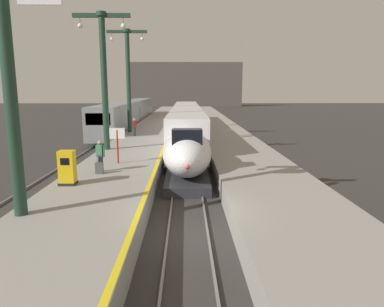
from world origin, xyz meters
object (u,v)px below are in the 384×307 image
at_px(regional_train_adjacent, 130,113).
at_px(rolling_suitcase, 99,168).
at_px(passenger_near_edge, 100,153).
at_px(station_column_far, 128,72).
at_px(passenger_mid_platform, 135,126).
at_px(highspeed_train_main, 187,125).
at_px(station_column_near, 8,52).
at_px(ticket_machine_yellow, 67,169).
at_px(station_column_mid, 104,69).
at_px(departure_info_board, 117,138).

xyz_separation_m(regional_train_adjacent, rolling_suitcase, (3.49, -32.19, -0.77)).
xyz_separation_m(regional_train_adjacent, passenger_near_edge, (3.44, -31.69, -0.09)).
distance_m(station_column_far, passenger_mid_platform, 6.18).
bearing_deg(rolling_suitcase, passenger_mid_platform, 91.17).
bearing_deg(passenger_mid_platform, passenger_near_edge, -88.96).
height_order(highspeed_train_main, station_column_near, station_column_near).
bearing_deg(passenger_mid_platform, regional_train_adjacent, 100.50).
height_order(rolling_suitcase, ticket_machine_yellow, ticket_machine_yellow).
xyz_separation_m(highspeed_train_main, station_column_far, (-5.90, 1.28, 5.22)).
height_order(station_column_mid, departure_info_board, station_column_mid).
relative_size(station_column_near, station_column_far, 0.88).
height_order(passenger_mid_platform, ticket_machine_yellow, passenger_mid_platform).
bearing_deg(station_column_far, highspeed_train_main, -12.25).
xyz_separation_m(station_column_mid, departure_info_board, (1.76, -4.98, -4.27)).
height_order(station_column_near, station_column_mid, station_column_mid).
bearing_deg(passenger_near_edge, regional_train_adjacent, 96.20).
xyz_separation_m(station_column_near, departure_info_board, (1.70, 8.73, -4.05)).
xyz_separation_m(station_column_near, passenger_mid_platform, (0.93, 21.08, -4.57)).
bearing_deg(station_column_far, rolling_suitcase, -85.99).
xyz_separation_m(station_column_far, passenger_mid_platform, (0.98, -3.33, -5.11)).
distance_m(rolling_suitcase, ticket_machine_yellow, 2.34).
height_order(highspeed_train_main, passenger_mid_platform, highspeed_train_main).
bearing_deg(passenger_mid_platform, departure_info_board, -86.41).
relative_size(station_column_mid, passenger_near_edge, 5.72).
height_order(station_column_near, ticket_machine_yellow, station_column_near).
distance_m(station_column_mid, rolling_suitcase, 9.51).
height_order(station_column_mid, ticket_machine_yellow, station_column_mid).
bearing_deg(station_column_near, ticket_machine_yellow, 85.75).
height_order(regional_train_adjacent, station_column_far, station_column_far).
height_order(station_column_near, departure_info_board, station_column_near).
bearing_deg(regional_train_adjacent, highspeed_train_main, -61.81).
bearing_deg(ticket_machine_yellow, highspeed_train_main, 73.86).
height_order(station_column_far, departure_info_board, station_column_far).
relative_size(ticket_machine_yellow, departure_info_board, 0.75).
relative_size(highspeed_train_main, passenger_mid_platform, 22.31).
distance_m(passenger_mid_platform, rolling_suitcase, 15.05).
xyz_separation_m(station_column_near, station_column_far, (-0.06, 24.41, 0.54)).
relative_size(regional_train_adjacent, departure_info_board, 17.26).
distance_m(regional_train_adjacent, ticket_machine_yellow, 34.39).
height_order(passenger_near_edge, rolling_suitcase, passenger_near_edge).
bearing_deg(ticket_machine_yellow, departure_info_board, 73.61).
bearing_deg(highspeed_train_main, departure_info_board, -106.05).
distance_m(station_column_near, passenger_mid_platform, 21.59).
bearing_deg(station_column_near, station_column_far, 90.13).
height_order(regional_train_adjacent, rolling_suitcase, regional_train_adjacent).
distance_m(station_column_far, rolling_suitcase, 19.29).
distance_m(station_column_mid, departure_info_board, 6.80).
distance_m(station_column_near, rolling_suitcase, 8.11).
bearing_deg(departure_info_board, station_column_far, 96.40).
bearing_deg(rolling_suitcase, passenger_near_edge, 94.91).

